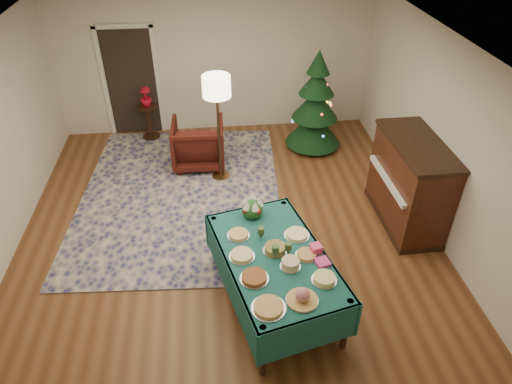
{
  "coord_description": "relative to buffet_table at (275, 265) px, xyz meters",
  "views": [
    {
      "loc": [
        -0.16,
        -5.0,
        4.41
      ],
      "look_at": [
        0.37,
        -0.24,
        0.97
      ],
      "focal_mm": 32.0,
      "sensor_mm": 36.0,
      "label": 1
    }
  ],
  "objects": [
    {
      "name": "room_shell",
      "position": [
        -0.48,
        1.22,
        0.73
      ],
      "size": [
        7.0,
        7.0,
        7.0
      ],
      "color": "#593319",
      "rests_on": "ground"
    },
    {
      "name": "doorway",
      "position": [
        -2.08,
        4.7,
        0.48
      ],
      "size": [
        1.08,
        0.04,
        2.16
      ],
      "color": "black",
      "rests_on": "ground"
    },
    {
      "name": "rug",
      "position": [
        -1.19,
        2.41,
        -0.61
      ],
      "size": [
        3.47,
        4.4,
        0.02
      ],
      "primitive_type": "cube",
      "rotation": [
        0.0,
        0.0,
        -0.07
      ],
      "color": "#151B52",
      "rests_on": "ground"
    },
    {
      "name": "buffet_table",
      "position": [
        0.0,
        0.0,
        0.0
      ],
      "size": [
        1.58,
        2.19,
        0.77
      ],
      "color": "black",
      "rests_on": "ground"
    },
    {
      "name": "platter_0",
      "position": [
        -0.18,
        -0.76,
        0.18
      ],
      "size": [
        0.36,
        0.36,
        0.05
      ],
      "color": "silver",
      "rests_on": "buffet_table"
    },
    {
      "name": "platter_1",
      "position": [
        0.18,
        -0.7,
        0.22
      ],
      "size": [
        0.34,
        0.34,
        0.17
      ],
      "color": "silver",
      "rests_on": "buffet_table"
    },
    {
      "name": "platter_2",
      "position": [
        0.47,
        -0.45,
        0.18
      ],
      "size": [
        0.28,
        0.28,
        0.06
      ],
      "color": "silver",
      "rests_on": "buffet_table"
    },
    {
      "name": "platter_3",
      "position": [
        -0.28,
        -0.34,
        0.18
      ],
      "size": [
        0.32,
        0.32,
        0.05
      ],
      "color": "silver",
      "rests_on": "buffet_table"
    },
    {
      "name": "platter_4",
      "position": [
        0.14,
        -0.21,
        0.2
      ],
      "size": [
        0.23,
        0.23,
        0.1
      ],
      "color": "silver",
      "rests_on": "buffet_table"
    },
    {
      "name": "platter_5",
      "position": [
        0.36,
        -0.06,
        0.17
      ],
      "size": [
        0.26,
        0.26,
        0.04
      ],
      "color": "silver",
      "rests_on": "buffet_table"
    },
    {
      "name": "platter_6",
      "position": [
        -0.38,
        0.01,
        0.18
      ],
      "size": [
        0.3,
        0.3,
        0.05
      ],
      "color": "silver",
      "rests_on": "buffet_table"
    },
    {
      "name": "platter_7",
      "position": [
        0.01,
        0.07,
        0.19
      ],
      "size": [
        0.29,
        0.29,
        0.07
      ],
      "color": "silver",
      "rests_on": "buffet_table"
    },
    {
      "name": "platter_8",
      "position": [
        0.31,
        0.31,
        0.17
      ],
      "size": [
        0.31,
        0.31,
        0.04
      ],
      "color": "silver",
      "rests_on": "buffet_table"
    },
    {
      "name": "platter_9",
      "position": [
        -0.39,
        0.38,
        0.17
      ],
      "size": [
        0.28,
        0.28,
        0.04
      ],
      "color": "silver",
      "rests_on": "buffet_table"
    },
    {
      "name": "goblet_0",
      "position": [
        -0.13,
        0.29,
        0.25
      ],
      "size": [
        0.08,
        0.08,
        0.18
      ],
      "color": "#2D471E",
      "rests_on": "buffet_table"
    },
    {
      "name": "goblet_1",
      "position": [
        0.15,
        -0.01,
        0.25
      ],
      "size": [
        0.08,
        0.08,
        0.18
      ],
      "color": "#2D471E",
      "rests_on": "buffet_table"
    },
    {
      "name": "goblet_2",
      "position": [
        -0.0,
        -0.04,
        0.25
      ],
      "size": [
        0.08,
        0.08,
        0.18
      ],
      "color": "#2D471E",
      "rests_on": "buffet_table"
    },
    {
      "name": "napkin_stack",
      "position": [
        0.51,
        -0.19,
        0.17
      ],
      "size": [
        0.19,
        0.19,
        0.04
      ],
      "primitive_type": "cube",
      "rotation": [
        0.0,
        0.0,
        0.24
      ],
      "color": "#CF3981",
      "rests_on": "buffet_table"
    },
    {
      "name": "gift_box",
      "position": [
        0.47,
        -0.0,
        0.2
      ],
      "size": [
        0.15,
        0.15,
        0.1
      ],
      "primitive_type": "cube",
      "rotation": [
        0.0,
        0.0,
        0.24
      ],
      "color": "#F7447B",
      "rests_on": "buffet_table"
    },
    {
      "name": "centerpiece",
      "position": [
        -0.18,
        0.75,
        0.29
      ],
      "size": [
        0.28,
        0.28,
        0.32
      ],
      "color": "#1E4C1E",
      "rests_on": "buffet_table"
    },
    {
      "name": "armchair",
      "position": [
        -0.87,
        3.33,
        -0.16
      ],
      "size": [
        0.92,
        0.86,
        0.91
      ],
      "primitive_type": "imported",
      "rotation": [
        0.0,
        0.0,
        3.1
      ],
      "color": "#3D120D",
      "rests_on": "ground"
    },
    {
      "name": "floor_lamp",
      "position": [
        -0.51,
        2.85,
        0.94
      ],
      "size": [
        0.44,
        0.44,
        1.83
      ],
      "color": "#A57F3F",
      "rests_on": "ground"
    },
    {
      "name": "side_table",
      "position": [
        -1.82,
        4.42,
        -0.29
      ],
      "size": [
        0.38,
        0.38,
        0.68
      ],
      "color": "black",
      "rests_on": "ground"
    },
    {
      "name": "potted_plant",
      "position": [
        -1.82,
        4.42,
        0.17
      ],
      "size": [
        0.21,
        0.37,
        0.21
      ],
      "primitive_type": "imported",
      "color": "#A90C1E",
      "rests_on": "side_table"
    },
    {
      "name": "christmas_tree",
      "position": [
        1.29,
        3.72,
        0.23
      ],
      "size": [
        1.18,
        1.18,
        1.88
      ],
      "color": "black",
      "rests_on": "ground"
    },
    {
      "name": "piano",
      "position": [
        2.17,
        1.37,
        0.04
      ],
      "size": [
        0.75,
        1.56,
        1.34
      ],
      "color": "black",
      "rests_on": "ground"
    }
  ]
}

